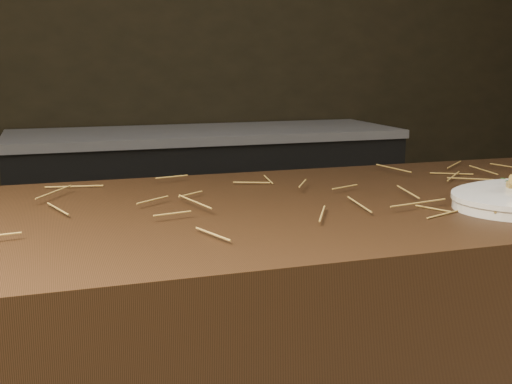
% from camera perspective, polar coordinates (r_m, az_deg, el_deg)
% --- Properties ---
extents(back_counter, '(1.82, 0.62, 0.84)m').
position_cam_1_polar(back_counter, '(3.13, -4.36, -2.11)').
color(back_counter, black).
rests_on(back_counter, ground).
extents(straw_bedding, '(1.40, 0.60, 0.02)m').
position_cam_1_polar(straw_bedding, '(1.18, 2.94, -0.60)').
color(straw_bedding, '#A88738').
rests_on(straw_bedding, main_counter).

